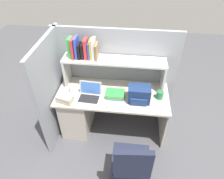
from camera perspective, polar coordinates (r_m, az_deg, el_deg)
The scene contains 14 objects.
ground_plane at distance 3.44m, azimuth 0.10°, elevation -10.51°, with size 8.00×8.00×0.00m, color #4C4C51.
desk at distance 3.19m, azimuth -6.88°, elevation -5.13°, with size 1.60×0.70×0.73m.
cubicle_partition_rear at distance 3.19m, azimuth 0.89°, elevation 3.81°, with size 1.84×0.05×1.55m, color gray.
cubicle_partition_left at distance 3.05m, azimuth -16.10°, elevation 0.06°, with size 0.05×1.06×1.55m, color gray.
overhead_hutch at distance 2.87m, azimuth 0.58°, elevation 6.74°, with size 1.44×0.28×0.45m.
reference_books_on_shelf at distance 2.82m, azimuth -8.10°, elevation 11.18°, with size 0.40×0.19×0.30m.
laptop at distance 2.84m, azimuth -6.30°, elevation -1.48°, with size 0.32×0.26×0.22m.
backpack at distance 2.76m, azimuth 7.58°, elevation -1.37°, with size 0.30×0.22×0.22m.
computer_mouse at distance 2.72m, azimuth -0.69°, elevation -4.48°, with size 0.06×0.10×0.03m, color silver.
paper_cup at distance 2.99m, azimuth -11.24°, elevation 0.25°, with size 0.08×0.08×0.10m, color white.
tissue_box at distance 2.83m, azimuth -13.11°, elevation -2.70°, with size 0.22×0.12×0.10m, color #BFB299.
snack_canister at distance 2.89m, azimuth 13.25°, elevation -1.47°, with size 0.10×0.10×0.12m, color #26723F.
desk_book_stack at distance 2.85m, azimuth 0.90°, elevation -1.34°, with size 0.26×0.20×0.07m.
office_chair at distance 2.57m, azimuth 5.19°, elevation -21.08°, with size 0.52×0.52×0.93m.
Camera 1 is at (0.25, -2.21, 2.62)m, focal length 32.61 mm.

